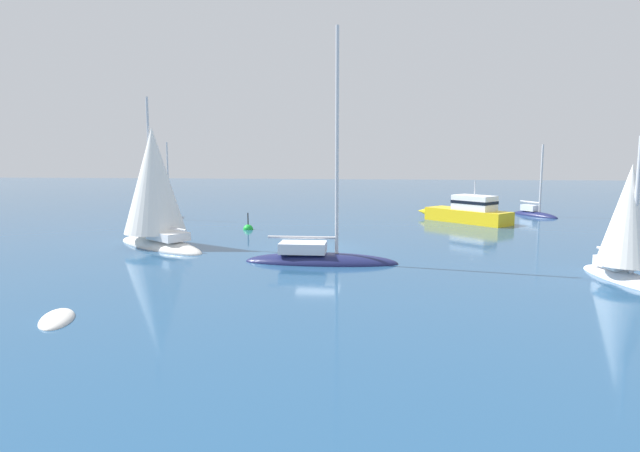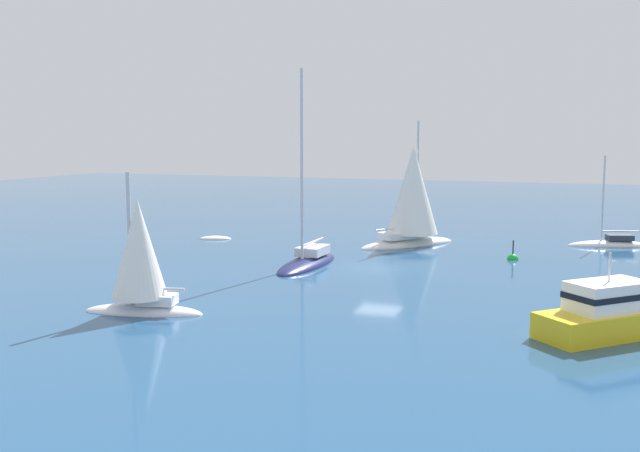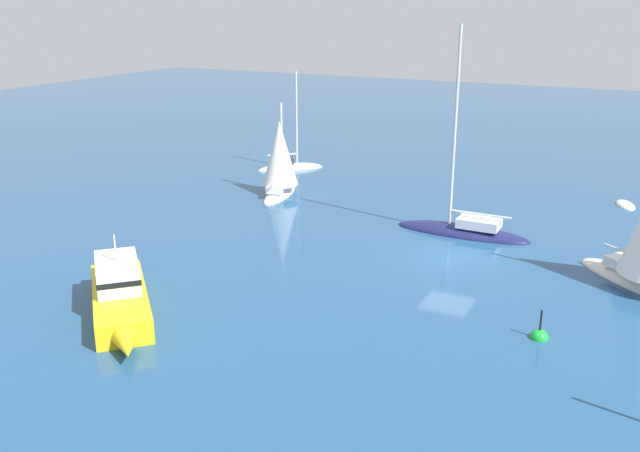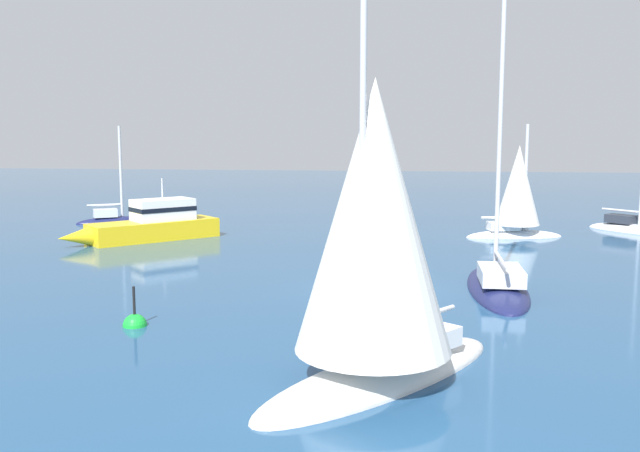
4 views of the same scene
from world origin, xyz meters
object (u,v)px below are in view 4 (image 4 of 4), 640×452
at_px(yacht, 376,248).
at_px(cabin_cruiser, 151,224).
at_px(ketch_2, 517,196).
at_px(ketch_1, 630,229).
at_px(channel_buoy, 135,325).
at_px(yacht_1, 114,219).
at_px(sailboat, 497,285).

xyz_separation_m(yacht, cabin_cruiser, (-20.07, -13.05, -2.29)).
bearing_deg(yacht, ketch_2, -157.85).
height_order(cabin_cruiser, ketch_1, ketch_1).
distance_m(cabin_cruiser, channel_buoy, 17.24).
relative_size(ketch_1, yacht_1, 1.22).
bearing_deg(ketch_2, sailboat, -112.54).
xyz_separation_m(sailboat, yacht_1, (-16.66, -22.09, 0.01)).
height_order(ketch_1, ketch_2, ketch_1).
relative_size(yacht, ketch_1, 1.15).
relative_size(sailboat, ketch_1, 1.50).
xyz_separation_m(sailboat, channel_buoy, (6.25, -11.34, -0.18)).
xyz_separation_m(ketch_1, yacht_1, (-0.03, -31.59, 0.02)).
xyz_separation_m(yacht, yacht_1, (-26.72, -18.12, -2.95)).
bearing_deg(cabin_cruiser, ketch_2, 145.12).
bearing_deg(channel_buoy, ketch_1, 137.67).
bearing_deg(yacht_1, cabin_cruiser, -84.52).
xyz_separation_m(yacht, ketch_2, (-23.59, 6.56, -0.87)).
bearing_deg(sailboat, channel_buoy, 119.19).
xyz_separation_m(yacht, ketch_1, (-26.69, 13.47, -2.97)).
distance_m(ketch_1, ketch_2, 7.86).
relative_size(yacht, ketch_2, 1.39).
bearing_deg(ketch_1, cabin_cruiser, -120.16).
distance_m(yacht, sailboat, 11.21).
relative_size(cabin_cruiser, yacht_1, 1.10).
bearing_deg(cabin_cruiser, channel_buoy, 64.22).
bearing_deg(yacht, sailboat, -163.84).
bearing_deg(ketch_2, cabin_cruiser, 178.47).
bearing_deg(sailboat, ketch_1, -29.40).
bearing_deg(yacht_1, sailboat, -68.84).
relative_size(sailboat, ketch_2, 1.82).
height_order(yacht, yacht_1, yacht).
bearing_deg(ketch_2, channel_buoy, -136.86).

